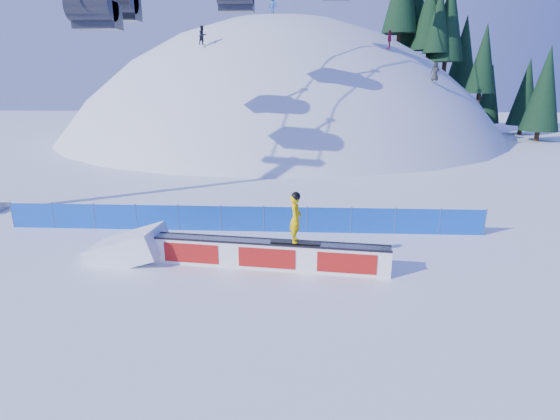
{
  "coord_description": "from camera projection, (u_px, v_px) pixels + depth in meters",
  "views": [
    {
      "loc": [
        2.7,
        -14.57,
        6.85
      ],
      "look_at": [
        1.84,
        2.47,
        1.67
      ],
      "focal_mm": 28.0,
      "sensor_mm": 36.0,
      "label": 1
    }
  ],
  "objects": [
    {
      "name": "rail_box",
      "position": [
        268.0,
        255.0,
        16.28
      ],
      "size": [
        8.97,
        1.61,
        1.07
      ],
      "rotation": [
        0.0,
        0.0,
        -0.11
      ],
      "color": "white",
      "rests_on": "ground"
    },
    {
      "name": "snow_ramp",
      "position": [
        130.0,
        258.0,
        17.29
      ],
      "size": [
        3.15,
        2.17,
        1.85
      ],
      "primitive_type": null,
      "rotation": [
        0.0,
        -0.31,
        -0.11
      ],
      "color": "white",
      "rests_on": "ground"
    },
    {
      "name": "distant_skiers",
      "position": [
        311.0,
        32.0,
        42.28
      ],
      "size": [
        22.15,
        10.37,
        8.64
      ],
      "color": "black",
      "rests_on": "ground"
    },
    {
      "name": "treeline",
      "position": [
        464.0,
        46.0,
        50.24
      ],
      "size": [
        18.87,
        10.89,
        20.3
      ],
      "color": "#312013",
      "rests_on": "ground"
    },
    {
      "name": "snowboarder",
      "position": [
        296.0,
        218.0,
        15.69
      ],
      "size": [
        1.86,
        0.68,
        1.91
      ],
      "rotation": [
        0.0,
        0.0,
        1.48
      ],
      "color": "black",
      "rests_on": "rail_box"
    },
    {
      "name": "ground",
      "position": [
        227.0,
        272.0,
        16.04
      ],
      "size": [
        160.0,
        160.0,
        0.0
      ],
      "primitive_type": "plane",
      "color": "white",
      "rests_on": "ground"
    },
    {
      "name": "snow_hill",
      "position": [
        281.0,
        262.0,
        61.41
      ],
      "size": [
        64.0,
        64.0,
        64.0
      ],
      "color": "silver",
      "rests_on": "ground"
    },
    {
      "name": "safety_fence",
      "position": [
        242.0,
        219.0,
        20.17
      ],
      "size": [
        22.05,
        0.05,
        1.3
      ],
      "color": "blue",
      "rests_on": "ground"
    }
  ]
}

